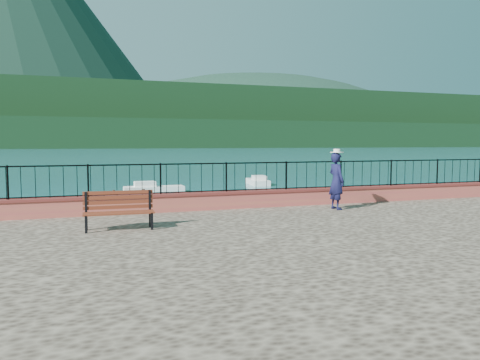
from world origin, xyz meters
TOP-DOWN VIEW (x-y plane):
  - ground at (0.00, 0.00)m, footprint 2000.00×2000.00m
  - promenade at (0.00, -6.00)m, footprint 30.00×20.00m
  - parapet at (0.00, 3.70)m, footprint 28.00×0.46m
  - railing at (0.00, 3.70)m, footprint 27.00×0.05m
  - dock at (-2.00, 12.00)m, footprint 2.00×16.00m
  - far_forest at (0.00, 300.00)m, footprint 900.00×60.00m
  - foothills at (0.00, 360.00)m, footprint 900.00×120.00m
  - companion_hill at (220.00, 560.00)m, footprint 448.00×384.00m
  - park_bench at (-4.04, 0.99)m, footprint 1.78×0.65m
  - person at (3.10, 2.35)m, footprint 0.50×0.72m
  - hat at (3.10, 2.35)m, footprint 0.44×0.44m
  - boat_0 at (-7.30, 7.72)m, footprint 3.54×2.06m
  - boat_1 at (5.81, 11.02)m, footprint 3.99×3.65m
  - boat_4 at (0.02, 20.98)m, footprint 4.11×1.43m
  - boat_5 at (9.01, 24.33)m, footprint 1.82×3.74m

SIDE VIEW (x-z plane):
  - ground at x=0.00m, z-range 0.00..0.00m
  - companion_hill at x=220.00m, z-range -90.00..90.00m
  - dock at x=-2.00m, z-range 0.00..0.30m
  - boat_0 at x=-7.30m, z-range 0.00..0.80m
  - boat_1 at x=5.81m, z-range 0.00..0.80m
  - boat_4 at x=0.02m, z-range 0.00..0.80m
  - boat_5 at x=9.01m, z-range 0.00..0.80m
  - promenade at x=0.00m, z-range 0.00..1.20m
  - parapet at x=0.00m, z-range 1.20..1.78m
  - park_bench at x=-4.04m, z-range 1.01..1.98m
  - person at x=3.10m, z-range 1.20..3.09m
  - railing at x=0.00m, z-range 1.78..2.73m
  - hat at x=3.10m, z-range 3.09..3.21m
  - far_forest at x=0.00m, z-range 0.00..18.00m
  - foothills at x=0.00m, z-range 0.00..44.00m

